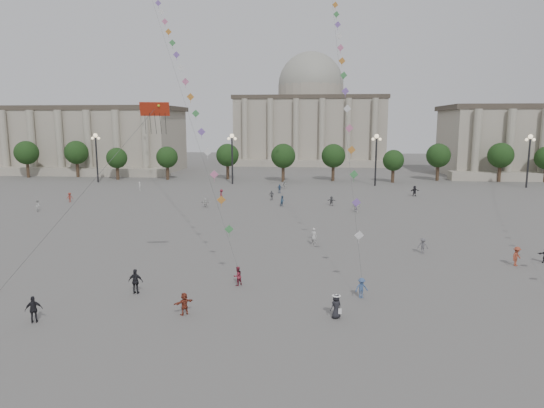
# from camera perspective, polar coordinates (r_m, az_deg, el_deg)

# --- Properties ---
(ground) EXTENTS (360.00, 360.00, 0.00)m
(ground) POSITION_cam_1_polar(r_m,az_deg,el_deg) (34.18, -1.04, -12.64)
(ground) COLOR #595754
(ground) RESTS_ON ground
(hall_west) EXTENTS (84.00, 26.22, 17.20)m
(hall_west) POSITION_cam_1_polar(r_m,az_deg,el_deg) (148.10, -26.54, 6.81)
(hall_west) COLOR #A19787
(hall_west) RESTS_ON ground
(hall_central) EXTENTS (48.30, 34.30, 35.50)m
(hall_central) POSITION_cam_1_polar(r_m,az_deg,el_deg) (160.69, 4.52, 9.98)
(hall_central) COLOR #A19787
(hall_central) RESTS_ON ground
(tree_row) EXTENTS (137.12, 5.12, 8.00)m
(tree_row) POSITION_cam_1_polar(r_m,az_deg,el_deg) (109.75, 3.83, 5.59)
(tree_row) COLOR #34281A
(tree_row) RESTS_ON ground
(lamp_post_far_west) EXTENTS (2.00, 0.90, 10.65)m
(lamp_post_far_west) POSITION_cam_1_polar(r_m,az_deg,el_deg) (112.69, -19.98, 6.14)
(lamp_post_far_west) COLOR #262628
(lamp_post_far_west) RESTS_ON ground
(lamp_post_mid_west) EXTENTS (2.00, 0.90, 10.65)m
(lamp_post_mid_west) POSITION_cam_1_polar(r_m,az_deg,el_deg) (103.30, -4.72, 6.42)
(lamp_post_mid_west) COLOR #262628
(lamp_post_mid_west) RESTS_ON ground
(lamp_post_mid_east) EXTENTS (2.00, 0.90, 10.65)m
(lamp_post_mid_east) POSITION_cam_1_polar(r_m,az_deg,el_deg) (102.19, 12.16, 6.21)
(lamp_post_mid_east) COLOR #262628
(lamp_post_mid_east) RESTS_ON ground
(lamp_post_far_east) EXTENTS (2.00, 0.90, 10.65)m
(lamp_post_far_east) POSITION_cam_1_polar(r_m,az_deg,el_deg) (109.61, 28.01, 5.52)
(lamp_post_far_east) COLOR #262628
(lamp_post_far_east) RESTS_ON ground
(person_crowd_0) EXTENTS (1.05, 0.79, 1.66)m
(person_crowd_0) POSITION_cam_1_polar(r_m,az_deg,el_deg) (90.03, 0.88, 1.82)
(person_crowd_0) COLOR #38577F
(person_crowd_0) RESTS_ON ground
(person_crowd_1) EXTENTS (0.97, 1.04, 1.71)m
(person_crowd_1) POSITION_cam_1_polar(r_m,az_deg,el_deg) (79.34, -25.82, -0.16)
(person_crowd_1) COLOR silver
(person_crowd_1) RESTS_ON ground
(person_crowd_2) EXTENTS (1.18, 1.14, 1.62)m
(person_crowd_2) POSITION_cam_1_polar(r_m,az_deg,el_deg) (86.13, -22.70, 0.72)
(person_crowd_2) COLOR maroon
(person_crowd_2) RESTS_ON ground
(person_crowd_4) EXTENTS (1.48, 1.27, 1.61)m
(person_crowd_4) POSITION_cam_1_polar(r_m,az_deg,el_deg) (95.96, 1.46, 2.29)
(person_crowd_4) COLOR #BCBBB7
(person_crowd_4) RESTS_ON ground
(person_crowd_6) EXTENTS (1.14, 0.82, 1.60)m
(person_crowd_6) POSITION_cam_1_polar(r_m,az_deg,el_deg) (50.73, 17.32, -4.71)
(person_crowd_6) COLOR #58575B
(person_crowd_6) RESTS_ON ground
(person_crowd_7) EXTENTS (1.50, 0.96, 1.55)m
(person_crowd_7) POSITION_cam_1_polar(r_m,az_deg,el_deg) (71.69, 9.87, -0.35)
(person_crowd_7) COLOR silver
(person_crowd_7) RESTS_ON ground
(person_crowd_8) EXTENTS (1.31, 1.28, 1.80)m
(person_crowd_8) POSITION_cam_1_polar(r_m,az_deg,el_deg) (49.62, 26.84, -5.51)
(person_crowd_8) COLOR #953E28
(person_crowd_8) RESTS_ON ground
(person_crowd_9) EXTENTS (1.83, 1.16, 1.89)m
(person_crowd_9) POSITION_cam_1_polar(r_m,az_deg,el_deg) (89.70, 16.43, 1.48)
(person_crowd_9) COLOR black
(person_crowd_9) RESTS_ON ground
(person_crowd_10) EXTENTS (0.55, 0.67, 1.59)m
(person_crowd_10) POSITION_cam_1_polar(r_m,az_deg,el_deg) (97.39, -15.29, 2.05)
(person_crowd_10) COLOR silver
(person_crowd_10) RESTS_ON ground
(person_crowd_12) EXTENTS (1.47, 0.73, 1.52)m
(person_crowd_12) POSITION_cam_1_polar(r_m,az_deg,el_deg) (76.78, 7.01, 0.36)
(person_crowd_12) COLOR #595A5E
(person_crowd_12) RESTS_ON ground
(person_crowd_13) EXTENTS (0.83, 0.73, 1.90)m
(person_crowd_13) POSITION_cam_1_polar(r_m,az_deg,el_deg) (51.84, 4.93, -3.83)
(person_crowd_13) COLOR #B8B7B4
(person_crowd_13) RESTS_ON ground
(person_crowd_16) EXTENTS (1.04, 0.68, 1.64)m
(person_crowd_16) POSITION_cam_1_polar(r_m,az_deg,el_deg) (81.73, -0.05, 1.03)
(person_crowd_16) COLOR #5E5F63
(person_crowd_16) RESTS_ON ground
(person_crowd_17) EXTENTS (1.09, 1.37, 1.85)m
(person_crowd_17) POSITION_cam_1_polar(r_m,az_deg,el_deg) (82.08, -5.96, 1.09)
(person_crowd_17) COLOR maroon
(person_crowd_17) RESTS_ON ground
(person_crowd_18) EXTENTS (1.00, 1.03, 1.67)m
(person_crowd_18) POSITION_cam_1_polar(r_m,az_deg,el_deg) (75.74, 1.24, 0.36)
(person_crowd_18) COLOR #345477
(person_crowd_18) RESTS_ON ground
(person_crowd_21) EXTENTS (1.46, 1.01, 1.52)m
(person_crowd_21) POSITION_cam_1_polar(r_m,az_deg,el_deg) (75.28, -7.85, 0.16)
(person_crowd_21) COLOR beige
(person_crowd_21) RESTS_ON ground
(tourist_1) EXTENTS (1.14, 0.49, 1.94)m
(tourist_1) POSITION_cam_1_polar(r_m,az_deg,el_deg) (38.77, -15.74, -8.76)
(tourist_1) COLOR black
(tourist_1) RESTS_ON ground
(tourist_2) EXTENTS (1.37, 1.31, 1.55)m
(tourist_2) POSITION_cam_1_polar(r_m,az_deg,el_deg) (34.09, -10.28, -11.47)
(tourist_2) COLOR brown
(tourist_2) RESTS_ON ground
(tourist_4) EXTENTS (1.13, 0.89, 1.79)m
(tourist_4) POSITION_cam_1_polar(r_m,az_deg,el_deg) (35.82, -26.23, -11.07)
(tourist_4) COLOR black
(tourist_4) RESTS_ON ground
(kite_flyer_0) EXTENTS (0.94, 0.96, 1.56)m
(kite_flyer_0) POSITION_cam_1_polar(r_m,az_deg,el_deg) (39.33, -4.07, -8.44)
(kite_flyer_0) COLOR maroon
(kite_flyer_0) RESTS_ON ground
(kite_flyer_1) EXTENTS (1.13, 0.88, 1.54)m
(kite_flyer_1) POSITION_cam_1_polar(r_m,az_deg,el_deg) (37.17, 10.49, -9.69)
(kite_flyer_1) COLOR #3A5583
(kite_flyer_1) RESTS_ON ground
(hat_person) EXTENTS (0.97, 0.91, 1.69)m
(hat_person) POSITION_cam_1_polar(r_m,az_deg,el_deg) (33.24, 7.56, -11.76)
(hat_person) COLOR black
(hat_person) RESTS_ON ground
(dragon_kite) EXTENTS (4.14, 7.98, 20.27)m
(dragon_kite) POSITION_cam_1_polar(r_m,az_deg,el_deg) (38.37, -13.78, 9.60)
(dragon_kite) COLOR #AD2812
(dragon_kite) RESTS_ON ground
(kite_train_west) EXTENTS (26.80, 48.78, 72.31)m
(kite_train_west) POSITION_cam_1_polar(r_m,az_deg,el_deg) (67.44, -12.84, 20.52)
(kite_train_west) COLOR #3F3F3F
(kite_train_west) RESTS_ON ground
(kite_train_mid) EXTENTS (4.05, 58.67, 76.88)m
(kite_train_mid) POSITION_cam_1_polar(r_m,az_deg,el_deg) (67.91, 7.37, 21.98)
(kite_train_mid) COLOR #3F3F3F
(kite_train_mid) RESTS_ON ground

